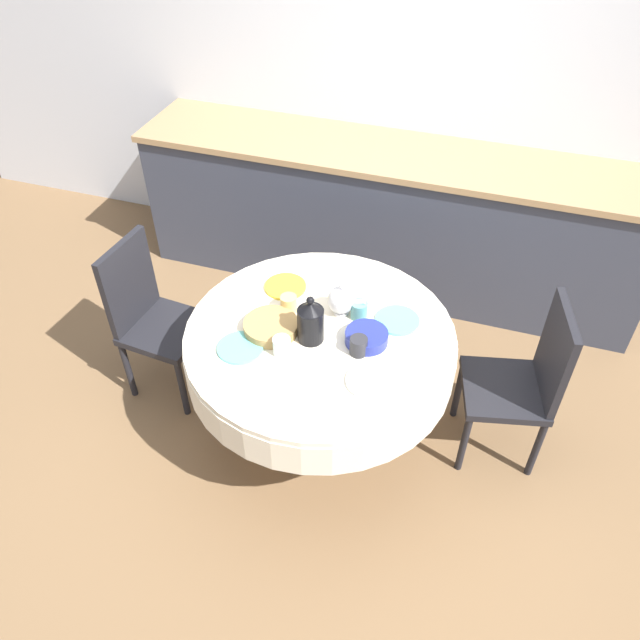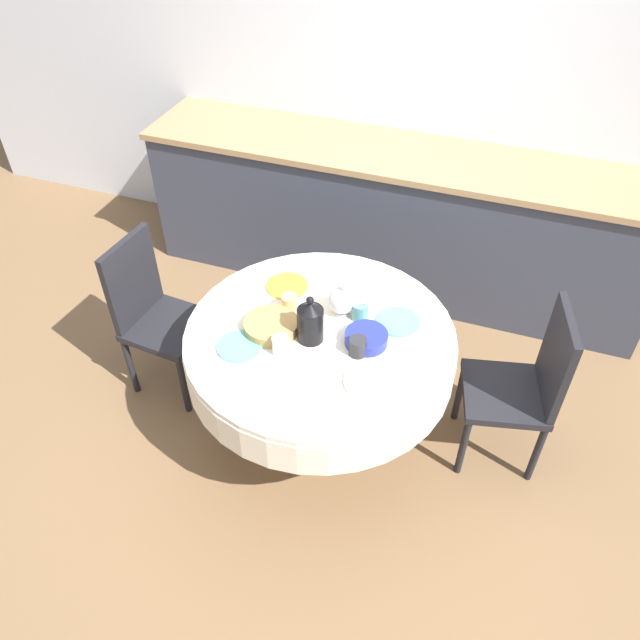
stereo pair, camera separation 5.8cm
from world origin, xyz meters
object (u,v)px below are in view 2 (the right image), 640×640
Objects in this scene: chair_right at (154,311)px; teapot at (342,300)px; chair_left at (525,383)px; coffee_carafe at (310,322)px.

teapot is (1.04, 0.08, 0.30)m from chair_right.
chair_left is 0.96m from teapot.
teapot is at bearing 80.36° from chair_left.
chair_left is 1.08m from coffee_carafe.
chair_right is 4.96× the size of teapot.
chair_right reaches higher than teapot.
teapot is (0.08, 0.22, -0.03)m from coffee_carafe.
coffee_carafe is at bearing 86.88° from chair_right.
coffee_carafe reaches higher than chair_right.
chair_right is (-1.95, -0.14, 0.00)m from chair_left.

